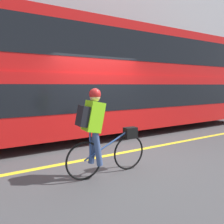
{
  "coord_description": "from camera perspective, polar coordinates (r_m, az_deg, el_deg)",
  "views": [
    {
      "loc": [
        -2.82,
        -4.6,
        1.71
      ],
      "look_at": [
        0.1,
        0.31,
        1.0
      ],
      "focal_mm": 35.0,
      "sensor_mm": 36.0,
      "label": 1
    }
  ],
  "objects": [
    {
      "name": "trash_bin",
      "position": [
        9.74,
        -18.51,
        -0.17
      ],
      "size": [
        0.57,
        0.57,
        0.85
      ],
      "color": "#262628",
      "rests_on": "sidewalk_curb"
    },
    {
      "name": "bus",
      "position": [
        8.11,
        4.31,
        9.07
      ],
      "size": [
        10.76,
        2.53,
        3.6
      ],
      "color": "black",
      "rests_on": "ground_plane"
    },
    {
      "name": "sidewalk_curb",
      "position": [
        10.11,
        -14.13,
        -2.53
      ],
      "size": [
        60.0,
        2.21,
        0.12
      ],
      "color": "#A8A399",
      "rests_on": "ground_plane"
    },
    {
      "name": "ground_plane",
      "position": [
        5.66,
        0.78,
        -10.5
      ],
      "size": [
        80.0,
        80.0,
        0.0
      ],
      "primitive_type": "plane",
      "color": "#424244"
    },
    {
      "name": "building_facade",
      "position": [
        11.57,
        -16.79,
        21.59
      ],
      "size": [
        60.0,
        0.3,
        9.33
      ],
      "color": "#9E9EA3",
      "rests_on": "ground_plane"
    },
    {
      "name": "street_sign_post",
      "position": [
        11.26,
        2.11,
        5.56
      ],
      "size": [
        0.36,
        0.09,
        2.3
      ],
      "color": "#59595B",
      "rests_on": "sidewalk_curb"
    },
    {
      "name": "road_center_line",
      "position": [
        5.56,
        1.48,
        -10.8
      ],
      "size": [
        50.0,
        0.14,
        0.01
      ],
      "primitive_type": "cube",
      "color": "yellow",
      "rests_on": "ground_plane"
    },
    {
      "name": "cyclist_on_bike",
      "position": [
        4.03,
        -3.26,
        -4.7
      ],
      "size": [
        1.69,
        0.32,
        1.65
      ],
      "color": "black",
      "rests_on": "ground_plane"
    }
  ]
}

